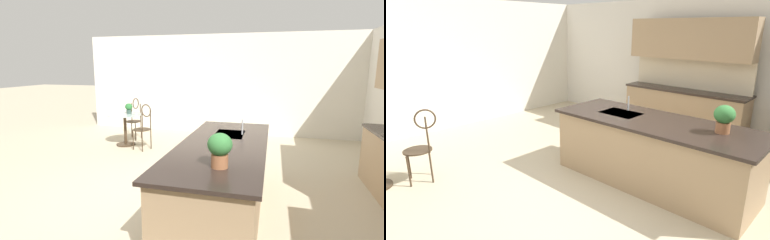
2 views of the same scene
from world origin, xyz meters
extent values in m
plane|color=beige|center=(0.00, 0.00, 0.00)|extent=(40.00, 40.00, 0.00)
cube|color=silver|center=(0.00, 3.66, 1.35)|extent=(9.00, 0.12, 2.70)
cube|color=silver|center=(-4.26, 0.00, 1.35)|extent=(0.12, 7.80, 2.70)
cube|color=tan|center=(0.30, 0.85, 0.44)|extent=(2.70, 0.96, 0.88)
cube|color=#2D231E|center=(0.30, 0.85, 0.90)|extent=(2.80, 1.06, 0.04)
cube|color=#B2B5BA|center=(-0.25, 0.85, 0.91)|extent=(0.56, 0.40, 0.03)
cube|color=tan|center=(-0.40, 3.20, 0.44)|extent=(2.40, 0.60, 0.88)
cube|color=#2D231E|center=(-0.40, 3.20, 0.90)|extent=(2.44, 0.64, 0.04)
cube|color=beige|center=(-0.40, 3.36, 1.22)|extent=(2.40, 0.04, 0.60)
cube|color=tan|center=(-0.40, 3.18, 1.90)|extent=(2.40, 0.36, 0.76)
cylinder|color=#3D2D1E|center=(-2.01, -1.55, 0.23)|extent=(0.03, 0.03, 0.45)
cylinder|color=#3D2D1E|center=(-2.27, -1.46, 0.23)|extent=(0.03, 0.03, 0.45)
cylinder|color=#3D2D1E|center=(-1.92, -1.29, 0.23)|extent=(0.03, 0.03, 0.45)
cylinder|color=#3D2D1E|center=(-2.18, -1.20, 0.23)|extent=(0.03, 0.03, 0.45)
cylinder|color=#3D2D1E|center=(-2.09, -1.38, 0.46)|extent=(0.48, 0.48, 0.02)
cylinder|color=#3D2D1E|center=(-1.92, -1.28, 0.68)|extent=(0.03, 0.03, 0.45)
cylinder|color=#3D2D1E|center=(-2.17, -1.19, 0.68)|extent=(0.03, 0.03, 0.45)
torus|color=#3D2D1E|center=(-2.05, -1.23, 0.90)|extent=(0.12, 0.28, 0.28)
cylinder|color=#B2B5BA|center=(-0.25, 1.03, 1.03)|extent=(0.02, 0.02, 0.22)
cylinder|color=#9E603D|center=(1.15, 0.96, 0.98)|extent=(0.16, 0.16, 0.13)
ellipsoid|color=#377C3B|center=(1.15, 0.96, 1.15)|extent=(0.24, 0.24, 0.22)
camera|label=1|loc=(3.81, 1.42, 1.89)|focal=27.56mm
camera|label=2|loc=(2.37, -2.76, 2.13)|focal=29.42mm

